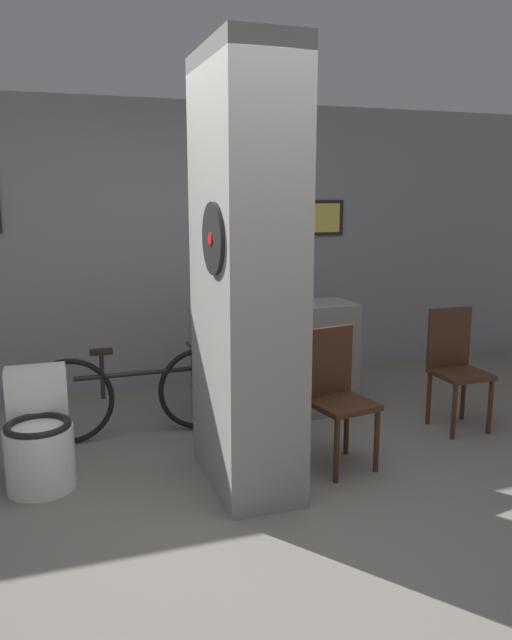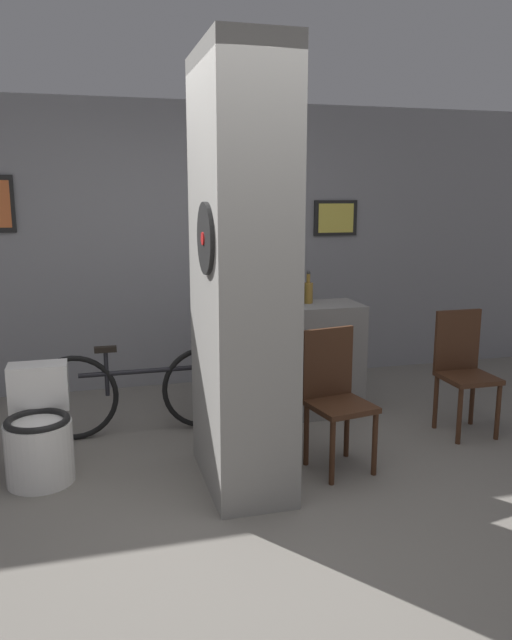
{
  "view_description": "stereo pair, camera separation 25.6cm",
  "coord_description": "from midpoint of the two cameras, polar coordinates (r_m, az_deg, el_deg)",
  "views": [
    {
      "loc": [
        -1.1,
        -3.05,
        1.8
      ],
      "look_at": [
        0.23,
        0.86,
        0.95
      ],
      "focal_mm": 35.0,
      "sensor_mm": 36.0,
      "label": 1
    },
    {
      "loc": [
        -0.85,
        -3.12,
        1.8
      ],
      "look_at": [
        0.23,
        0.86,
        0.95
      ],
      "focal_mm": 35.0,
      "sensor_mm": 36.0,
      "label": 2
    }
  ],
  "objects": [
    {
      "name": "ground_plane",
      "position": [
        3.71,
        2.13,
        -17.46
      ],
      "size": [
        14.0,
        14.0,
        0.0
      ],
      "primitive_type": "plane",
      "color": "slate"
    },
    {
      "name": "wall_back",
      "position": [
        5.82,
        -5.55,
        6.68
      ],
      "size": [
        8.0,
        0.09,
        2.6
      ],
      "color": "gray",
      "rests_on": "ground_plane"
    },
    {
      "name": "pillar_center",
      "position": [
        3.72,
        0.6,
        3.91
      ],
      "size": [
        0.5,
        0.93,
        2.6
      ],
      "color": "gray",
      "rests_on": "ground_plane"
    },
    {
      "name": "counter_shelf",
      "position": [
        5.05,
        3.74,
        -3.81
      ],
      "size": [
        1.32,
        0.44,
        0.91
      ],
      "color": "gray",
      "rests_on": "ground_plane"
    },
    {
      "name": "toilet",
      "position": [
        4.2,
        -17.56,
        -9.95
      ],
      "size": [
        0.42,
        0.58,
        0.7
      ],
      "color": "white",
      "rests_on": "ground_plane"
    },
    {
      "name": "chair_near_pillar",
      "position": [
        4.16,
        9.0,
        -6.66
      ],
      "size": [
        0.44,
        0.44,
        0.92
      ],
      "rotation": [
        0.0,
        0.0,
        0.18
      ],
      "color": "#422616",
      "rests_on": "ground_plane"
    },
    {
      "name": "chair_by_doorway",
      "position": [
        5.01,
        19.82,
        -4.06
      ],
      "size": [
        0.38,
        0.38,
        0.92
      ],
      "rotation": [
        0.0,
        0.0,
        0.0
      ],
      "color": "#422616",
      "rests_on": "ground_plane"
    },
    {
      "name": "bicycle",
      "position": [
        4.76,
        -8.97,
        -6.42
      ],
      "size": [
        1.61,
        0.42,
        0.69
      ],
      "color": "black",
      "rests_on": "ground_plane"
    },
    {
      "name": "bottle_tall",
      "position": [
        4.99,
        5.16,
        2.73
      ],
      "size": [
        0.08,
        0.08,
        0.32
      ],
      "color": "#19598C",
      "rests_on": "counter_shelf"
    },
    {
      "name": "bottle_short",
      "position": [
        5.08,
        6.23,
        2.61
      ],
      "size": [
        0.08,
        0.08,
        0.26
      ],
      "color": "olive",
      "rests_on": "counter_shelf"
    }
  ]
}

